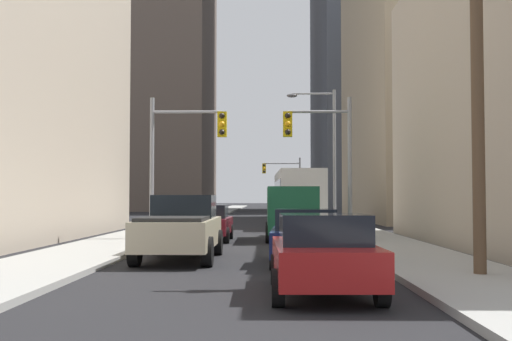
% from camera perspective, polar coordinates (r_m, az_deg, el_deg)
% --- Properties ---
extents(sidewalk_left, '(3.10, 160.00, 0.15)m').
position_cam_1_polar(sidewalk_left, '(53.48, -5.18, -4.28)').
color(sidewalk_left, '#9E9E99').
rests_on(sidewalk_left, ground).
extents(sidewalk_right, '(3.10, 160.00, 0.15)m').
position_cam_1_polar(sidewalk_right, '(53.34, 5.74, -4.28)').
color(sidewalk_right, '#9E9E99').
rests_on(sidewalk_right, ground).
extents(city_bus, '(2.73, 11.54, 3.40)m').
position_cam_1_polar(city_bus, '(39.89, 3.71, -2.26)').
color(city_bus, silver).
rests_on(city_bus, ground).
extents(pickup_truck_beige, '(2.20, 5.41, 1.90)m').
position_cam_1_polar(pickup_truck_beige, '(18.92, -6.73, -5.11)').
color(pickup_truck_beige, '#C6B793').
rests_on(pickup_truck_beige, ground).
extents(cargo_van_green, '(2.16, 5.23, 2.26)m').
position_cam_1_polar(cargo_van_green, '(27.28, 3.14, -3.55)').
color(cargo_van_green, '#195938').
rests_on(cargo_van_green, ground).
extents(sedan_red, '(1.95, 4.23, 1.52)m').
position_cam_1_polar(sedan_red, '(12.15, 6.00, -7.40)').
color(sedan_red, maroon).
rests_on(sedan_red, ground).
extents(sedan_navy, '(1.96, 4.27, 1.52)m').
position_cam_1_polar(sedan_navy, '(17.47, 4.40, -5.88)').
color(sedan_navy, '#141E4C').
rests_on(sedan_navy, ground).
extents(sedan_maroon, '(1.95, 4.23, 1.52)m').
position_cam_1_polar(sedan_maroon, '(26.87, -4.31, -4.66)').
color(sedan_maroon, maroon).
rests_on(sedan_maroon, ground).
extents(traffic_signal_near_left, '(3.21, 0.44, 6.00)m').
position_cam_1_polar(traffic_signal_near_left, '(26.81, -6.44, 2.28)').
color(traffic_signal_near_left, gray).
rests_on(traffic_signal_near_left, ground).
extents(traffic_signal_near_right, '(2.86, 0.44, 6.00)m').
position_cam_1_polar(traffic_signal_near_right, '(26.68, 5.85, 2.26)').
color(traffic_signal_near_right, gray).
rests_on(traffic_signal_near_right, ground).
extents(traffic_signal_far_right, '(4.05, 0.44, 6.00)m').
position_cam_1_polar(traffic_signal_far_right, '(67.15, 2.47, -0.51)').
color(traffic_signal_far_right, gray).
rests_on(traffic_signal_far_right, ground).
extents(utility_pole_right, '(2.20, 0.28, 10.27)m').
position_cam_1_polar(utility_pole_right, '(15.39, 19.08, 11.20)').
color(utility_pole_right, brown).
rests_on(utility_pole_right, ground).
extents(street_lamp_right, '(2.58, 0.32, 7.50)m').
position_cam_1_polar(street_lamp_right, '(33.80, 6.30, 2.24)').
color(street_lamp_right, gray).
rests_on(street_lamp_right, ground).
extents(building_right_mid_block, '(19.92, 23.68, 24.09)m').
position_cam_1_polar(building_right_mid_block, '(55.64, 19.42, 8.31)').
color(building_right_mid_block, tan).
rests_on(building_right_mid_block, ground).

